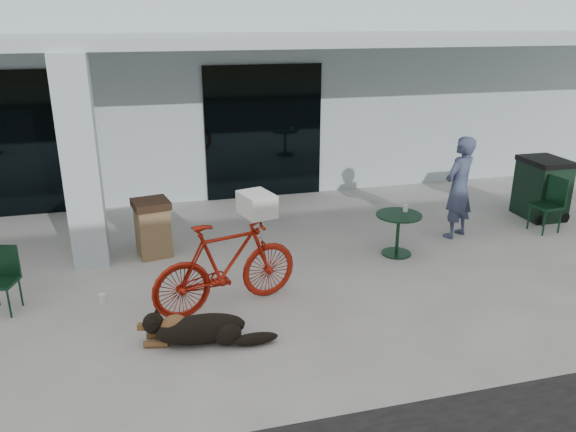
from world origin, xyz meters
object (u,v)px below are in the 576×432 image
object	(u,v)px
cafe_chair_near	(0,282)
cafe_table_far	(398,234)
bicycle	(226,265)
wheeled_bin	(542,188)
cafe_chair_far_b	(546,205)
person	(459,188)
dog	(201,328)
trash_receptacle	(153,228)

from	to	relation	value
cafe_chair_near	cafe_table_far	world-z (taller)	cafe_chair_near
bicycle	cafe_table_far	size ratio (longest dim) A/B	2.76
wheeled_bin	cafe_chair_far_b	bearing A→B (deg)	-121.18
cafe_table_far	cafe_chair_near	bearing A→B (deg)	-175.78
bicycle	cafe_chair_far_b	world-z (taller)	bicycle
person	cafe_table_far	bearing A→B (deg)	-6.34
dog	trash_receptacle	size ratio (longest dim) A/B	1.30
cafe_table_far	cafe_chair_far_b	distance (m)	2.96
trash_receptacle	wheeled_bin	xyz separation A→B (m)	(7.09, 0.01, 0.11)
cafe_chair_near	cafe_table_far	bearing A→B (deg)	20.14
trash_receptacle	cafe_chair_near	bearing A→B (deg)	-144.62
cafe_chair_near	cafe_chair_far_b	bearing A→B (deg)	20.57
person	trash_receptacle	world-z (taller)	person
trash_receptacle	wheeled_bin	world-z (taller)	wheeled_bin
bicycle	cafe_chair_far_b	distance (m)	5.96
person	cafe_chair_far_b	bearing A→B (deg)	147.36
cafe_chair_near	trash_receptacle	world-z (taller)	trash_receptacle
cafe_table_far	cafe_chair_far_b	world-z (taller)	cafe_chair_far_b
cafe_chair_far_b	trash_receptacle	bearing A→B (deg)	-102.76
trash_receptacle	wheeled_bin	bearing A→B (deg)	0.04
dog	cafe_chair_far_b	bearing A→B (deg)	30.53
dog	person	xyz separation A→B (m)	(4.60, 2.27, 0.67)
dog	cafe_chair_near	world-z (taller)	cafe_chair_near
cafe_chair_near	dog	bearing A→B (deg)	-14.39
person	bicycle	bearing A→B (deg)	-6.53
cafe_chair_near	bicycle	bearing A→B (deg)	3.77
cafe_chair_near	person	xyz separation A→B (m)	(6.96, 0.89, 0.45)
dog	person	size ratio (longest dim) A/B	0.68
bicycle	cafe_chair_near	size ratio (longest dim) A/B	2.34
cafe_chair_near	cafe_table_far	distance (m)	5.67
cafe_table_far	bicycle	bearing A→B (deg)	-160.48
dog	person	bearing A→B (deg)	38.32
cafe_table_far	person	distance (m)	1.48
cafe_chair_near	person	size ratio (longest dim) A/B	0.49
wheeled_bin	trash_receptacle	bearing A→B (deg)	-179.35
bicycle	dog	size ratio (longest dim) A/B	1.67
trash_receptacle	cafe_table_far	bearing A→B (deg)	-14.35
bicycle	wheeled_bin	distance (m)	6.54
cafe_table_far	wheeled_bin	bearing A→B (deg)	15.93
wheeled_bin	bicycle	bearing A→B (deg)	-161.79
cafe_chair_near	trash_receptacle	bearing A→B (deg)	51.30
cafe_chair_near	wheeled_bin	size ratio (longest dim) A/B	0.75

